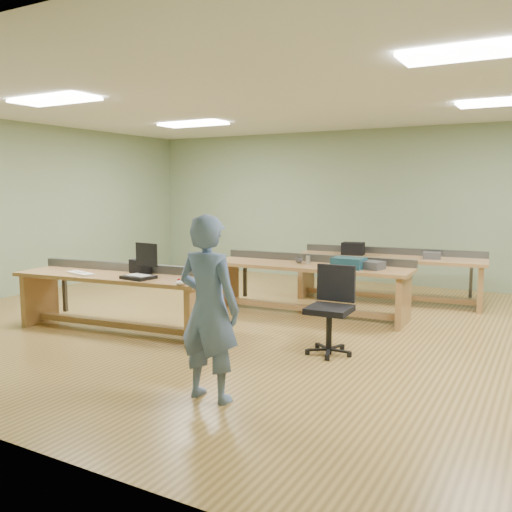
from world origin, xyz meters
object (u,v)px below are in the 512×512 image
object	(u,v)px
person	(209,308)
workbench_mid	(309,277)
parts_bin_teal	(349,263)
mug	(299,260)
workbench_front	(116,289)
task_chair	(331,322)
laptop_base	(138,277)
camera_bag	(140,266)
workbench_back	(389,268)
parts_bin_grey	(369,265)
drinks_can	(308,260)

from	to	relation	value
person	workbench_mid	bearing A→B (deg)	-80.14
parts_bin_teal	mug	world-z (taller)	parts_bin_teal
workbench_front	task_chair	size ratio (longest dim) A/B	2.81
task_chair	laptop_base	bearing A→B (deg)	-168.33
camera_bag	mug	distance (m)	2.37
workbench_back	parts_bin_grey	bearing A→B (deg)	-91.30
workbench_mid	camera_bag	distance (m)	2.47
parts_bin_teal	drinks_can	bearing A→B (deg)	171.31
laptop_base	person	bearing A→B (deg)	-27.33
workbench_front	drinks_can	distance (m)	2.77
camera_bag	mug	world-z (taller)	camera_bag
workbench_mid	drinks_can	world-z (taller)	drinks_can
workbench_back	task_chair	world-z (taller)	task_chair
workbench_back	laptop_base	distance (m)	4.25
task_chair	parts_bin_grey	size ratio (longest dim) A/B	2.48
workbench_back	mug	bearing A→B (deg)	-129.03
mug	drinks_can	distance (m)	0.16
workbench_back	mug	distance (m)	1.76
camera_bag	task_chair	xyz separation A→B (m)	(2.57, 0.24, -0.48)
parts_bin_grey	mug	distance (m)	1.07
workbench_mid	workbench_front	bearing A→B (deg)	-133.82
camera_bag	task_chair	bearing A→B (deg)	18.05
person	parts_bin_grey	bearing A→B (deg)	-95.00
workbench_mid	camera_bag	bearing A→B (deg)	-133.30
workbench_front	workbench_mid	xyz separation A→B (m)	(1.83, 2.08, 0.01)
parts_bin_grey	mug	xyz separation A→B (m)	(-1.07, 0.03, -0.01)
workbench_back	parts_bin_grey	world-z (taller)	workbench_back
workbench_front	mug	size ratio (longest dim) A/B	25.20
camera_bag	parts_bin_grey	distance (m)	3.11
task_chair	drinks_can	world-z (taller)	task_chair
workbench_front	parts_bin_teal	size ratio (longest dim) A/B	6.49
task_chair	parts_bin_grey	xyz separation A→B (m)	(-0.08, 1.62, 0.44)
workbench_front	mug	bearing A→B (deg)	45.63
mug	drinks_can	bearing A→B (deg)	-8.49
workbench_mid	parts_bin_grey	world-z (taller)	workbench_mid
workbench_front	person	distance (m)	2.72
person	task_chair	distance (m)	1.90
laptop_base	workbench_front	bearing A→B (deg)	172.37
workbench_back	camera_bag	xyz separation A→B (m)	(-2.37, -3.35, 0.28)
task_chair	parts_bin_teal	size ratio (longest dim) A/B	2.31
workbench_back	task_chair	xyz separation A→B (m)	(0.20, -3.11, -0.20)
mug	camera_bag	bearing A→B (deg)	-126.85
workbench_front	workbench_mid	distance (m)	2.77
camera_bag	workbench_mid	bearing A→B (deg)	62.03
parts_bin_teal	mug	bearing A→B (deg)	171.35
parts_bin_grey	parts_bin_teal	bearing A→B (deg)	-159.55
person	mug	bearing A→B (deg)	-77.30
workbench_front	laptop_base	bearing A→B (deg)	-19.79
workbench_front	drinks_can	size ratio (longest dim) A/B	22.86
person	parts_bin_grey	distance (m)	3.43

